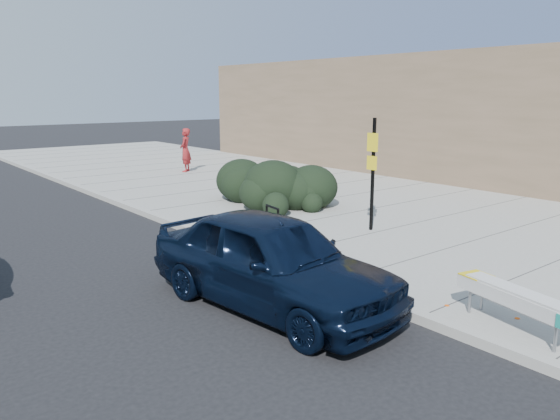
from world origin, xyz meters
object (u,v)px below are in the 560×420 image
at_px(sign_post, 373,168).
at_px(bench, 517,298).
at_px(bike_rack, 272,221).
at_px(pedestrian, 185,150).
at_px(sedan_navy, 271,260).

bearing_deg(sign_post, bench, -120.97).
bearing_deg(sign_post, bike_rack, 163.65).
xyz_separation_m(bike_rack, pedestrian, (4.31, 11.76, 0.44)).
bearing_deg(sedan_navy, sign_post, 17.49).
xyz_separation_m(sedan_navy, pedestrian, (6.54, 14.57, 0.29)).
xyz_separation_m(bike_rack, sign_post, (2.70, -0.64, 1.08)).
bearing_deg(sedan_navy, pedestrian, 59.56).
xyz_separation_m(bench, pedestrian, (4.50, 17.82, 0.48)).
bearing_deg(pedestrian, sign_post, 37.90).
bearing_deg(sedan_navy, bench, -64.15).
xyz_separation_m(bench, sign_post, (2.89, 5.42, 1.12)).
relative_size(bench, sign_post, 0.72).
xyz_separation_m(bike_rack, sedan_navy, (-2.23, -2.81, 0.15)).
relative_size(bench, pedestrian, 1.06).
relative_size(bike_rack, sign_post, 0.31).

